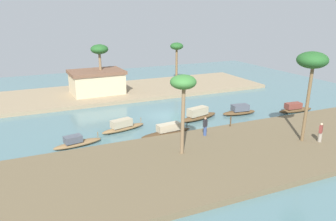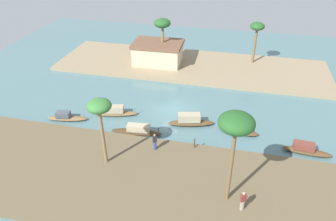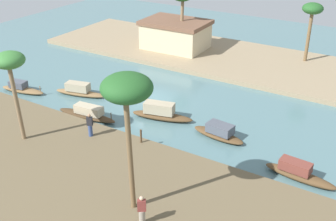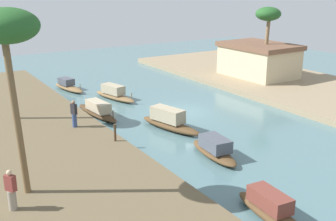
% 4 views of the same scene
% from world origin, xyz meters
% --- Properties ---
extents(river_water, '(65.01, 65.01, 0.00)m').
position_xyz_m(river_water, '(0.00, 0.00, 0.00)').
color(river_water, slate).
rests_on(river_water, ground).
extents(riverbank_left, '(39.65, 11.97, 0.45)m').
position_xyz_m(riverbank_left, '(0.00, -12.68, 0.23)').
color(riverbank_left, brown).
rests_on(riverbank_left, ground).
extents(riverbank_right, '(39.65, 11.97, 0.45)m').
position_xyz_m(riverbank_right, '(0.00, 12.68, 0.23)').
color(riverbank_right, '#937F60').
rests_on(riverbank_right, ground).
extents(sampan_midstream, '(4.20, 1.61, 1.17)m').
position_xyz_m(sampan_midstream, '(7.89, -3.18, 0.46)').
color(sampan_midstream, brown).
rests_on(sampan_midstream, river_water).
extents(sampan_with_tall_canopy, '(4.90, 2.14, 1.19)m').
position_xyz_m(sampan_with_tall_canopy, '(-5.94, -2.84, 0.46)').
color(sampan_with_tall_canopy, brown).
rests_on(sampan_with_tall_canopy, river_water).
extents(sampan_upstream_small, '(5.10, 2.34, 1.40)m').
position_xyz_m(sampan_upstream_small, '(2.69, -2.87, 0.55)').
color(sampan_upstream_small, brown).
rests_on(sampan_upstream_small, river_water).
extents(sampan_with_red_awning, '(4.52, 1.84, 1.04)m').
position_xyz_m(sampan_with_red_awning, '(-10.89, -5.05, 0.37)').
color(sampan_with_red_awning, brown).
rests_on(sampan_with_red_awning, river_water).
extents(sampan_foreground, '(5.42, 1.57, 1.12)m').
position_xyz_m(sampan_foreground, '(-2.40, -5.79, 0.42)').
color(sampan_foreground, '#47331E').
rests_on(sampan_foreground, river_water).
extents(sampan_downstream_large, '(4.61, 1.35, 1.18)m').
position_xyz_m(sampan_downstream_large, '(14.29, -5.18, 0.45)').
color(sampan_downstream_large, brown).
rests_on(sampan_downstream_large, river_water).
extents(person_on_near_bank, '(0.51, 0.46, 1.74)m').
position_xyz_m(person_on_near_bank, '(8.62, -14.01, 1.26)').
color(person_on_near_bank, gray).
rests_on(person_on_near_bank, riverbank_left).
extents(person_by_mooring, '(0.45, 0.39, 1.75)m').
position_xyz_m(person_by_mooring, '(0.24, -8.41, 1.28)').
color(person_by_mooring, '#33477A').
rests_on(person_by_mooring, riverbank_left).
extents(mooring_post, '(0.14, 0.14, 1.01)m').
position_xyz_m(mooring_post, '(3.85, -7.28, 0.96)').
color(mooring_post, '#4C3823').
rests_on(mooring_post, riverbank_left).
extents(palm_tree_left_near, '(2.04, 2.04, 6.48)m').
position_xyz_m(palm_tree_left_near, '(-3.55, -11.28, 6.08)').
color(palm_tree_left_near, '#7F6647').
rests_on(palm_tree_left_near, riverbank_left).
extents(palm_tree_left_far, '(2.56, 2.56, 7.90)m').
position_xyz_m(palm_tree_left_far, '(7.44, -13.26, 7.43)').
color(palm_tree_left_far, brown).
rests_on(palm_tree_left_far, riverbank_left).
extents(palm_tree_right_tall, '(2.37, 2.37, 6.64)m').
position_xyz_m(palm_tree_right_tall, '(-4.23, 12.34, 6.17)').
color(palm_tree_right_tall, '#7F6647').
rests_on(palm_tree_right_tall, riverbank_right).
extents(palm_tree_right_short, '(2.08, 2.08, 6.08)m').
position_xyz_m(palm_tree_right_short, '(8.95, 15.57, 5.63)').
color(palm_tree_right_short, brown).
rests_on(palm_tree_right_short, riverbank_right).
extents(riverside_building, '(7.32, 5.27, 3.17)m').
position_xyz_m(riverside_building, '(-4.89, 12.12, 2.06)').
color(riverside_building, beige).
rests_on(riverside_building, riverbank_right).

